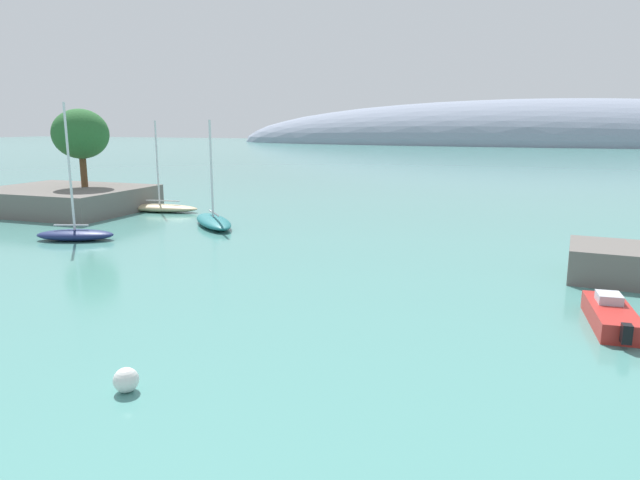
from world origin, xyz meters
TOP-DOWN VIEW (x-y plane):
  - shore_outcrop at (-31.87, 40.70)m, footprint 14.69×11.87m
  - tree_clump_shore at (-30.55, 42.12)m, footprint 5.37×5.37m
  - distant_ridge at (17.22, 245.20)m, footprint 266.05×55.52m
  - sailboat_navy_near_shore at (-20.41, 29.60)m, footprint 6.06×3.93m
  - sailboat_teal_mid_mooring at (-13.78, 38.26)m, footprint 7.10×7.42m
  - sailboat_sand_outer_mooring at (-22.83, 43.50)m, footprint 8.12×3.20m
  - motorboat_red_alongside_breakwater at (14.58, 22.83)m, footprint 1.96×5.35m
  - mooring_buoy_white at (-0.97, 10.76)m, footprint 0.82×0.82m

SIDE VIEW (x-z plane):
  - distant_ridge at x=17.22m, z-range -18.26..18.26m
  - mooring_buoy_white at x=-0.97m, z-range 0.00..0.82m
  - motorboat_red_alongside_breakwater at x=14.58m, z-range -0.16..1.08m
  - sailboat_sand_outer_mooring at x=-22.83m, z-range -3.94..4.86m
  - sailboat_teal_mid_mooring at x=-13.78m, z-range -3.92..4.90m
  - sailboat_navy_near_shore at x=-20.41m, z-range -4.47..5.54m
  - shore_outcrop at x=-31.87m, z-range 0.00..2.32m
  - tree_clump_shore at x=-30.55m, z-range 3.68..11.30m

